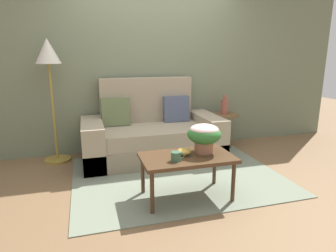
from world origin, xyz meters
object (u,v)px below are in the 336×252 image
Objects in this scene: potted_plant at (204,135)px; table_vase at (225,106)px; coffee_table at (187,160)px; floor_lamp at (49,64)px; couch at (152,136)px; side_table at (223,124)px; snack_bowl at (184,151)px; coffee_mug at (176,156)px.

table_vase reaches higher than potted_plant.
coffee_table is 2.24m from floor_lamp.
couch reaches higher than coffee_table.
potted_plant is (-0.95, -1.41, 0.28)m from side_table.
coffee_table is at bearing -48.14° from floor_lamp.
snack_bowl is (1.34, -1.49, -0.83)m from floor_lamp.
coffee_mug is (-1.30, -1.57, 0.13)m from side_table.
coffee_table is 3.10× the size of table_vase.
coffee_mug is at bearing -133.72° from snack_bowl.
couch is at bearing 86.52° from coffee_mug.
couch reaches higher than side_table.
floor_lamp is 5.52× the size of table_vase.
floor_lamp is 2.61m from table_vase.
potted_plant is at bearing -123.85° from table_vase.
snack_bowl is (0.13, 0.13, -0.01)m from coffee_mug.
coffee_mug is at bearing -155.93° from potted_plant.
side_table is at bearing 56.25° from potted_plant.
snack_bowl is at bearing -129.12° from side_table.
table_vase reaches higher than coffee_mug.
snack_bowl is at bearing -129.15° from table_vase.
side_table is at bearing 52.01° from coffee_table.
table_vase is at bearing 51.96° from coffee_table.
couch is 1.29m from snack_bowl.
floor_lamp is at bearing 132.02° from snack_bowl.
potted_plant reaches higher than side_table.
floor_lamp reaches higher than couch.
couch is 1.31m from coffee_table.
table_vase is at bearing 47.30° from side_table.
coffee_mug is 0.45× the size of table_vase.
side_table is 2.04m from coffee_mug.
table_vase reaches higher than coffee_table.
coffee_table is at bearing -56.73° from snack_bowl.
table_vase is (2.52, -0.04, -0.66)m from floor_lamp.
snack_bowl is (0.04, -1.27, 0.17)m from couch.
couch is 1.32m from potted_plant.
coffee_mug reaches higher than snack_bowl.
snack_bowl reaches higher than coffee_table.
floor_lamp is 11.80× the size of snack_bowl.
side_table is at bearing -132.70° from table_vase.
potted_plant is 1.72m from table_vase.
couch reaches higher than table_vase.
coffee_table is 1.73× the size of side_table.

